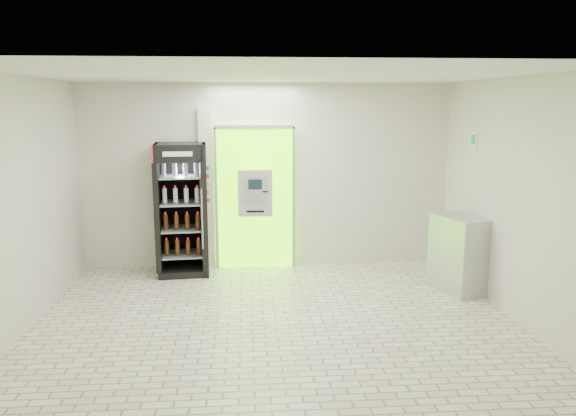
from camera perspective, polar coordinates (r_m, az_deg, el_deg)
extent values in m
plane|color=beige|center=(7.14, -1.26, -11.41)|extent=(6.00, 6.00, 0.00)
plane|color=beige|center=(9.19, -2.15, 3.26)|extent=(6.00, 0.00, 6.00)
plane|color=beige|center=(4.29, 0.48, -5.35)|extent=(6.00, 0.00, 6.00)
plane|color=beige|center=(7.22, -25.84, 0.15)|extent=(0.00, 5.00, 5.00)
plane|color=beige|center=(7.50, 22.23, 0.79)|extent=(0.00, 5.00, 5.00)
plane|color=white|center=(6.62, -1.37, 13.41)|extent=(6.00, 6.00, 0.00)
cube|color=#5EE500|center=(9.17, -3.36, 1.02)|extent=(1.20, 0.12, 2.30)
cube|color=gray|center=(8.97, -3.44, 8.20)|extent=(1.28, 0.04, 0.06)
cube|color=gray|center=(9.11, -7.32, 0.89)|extent=(0.04, 0.04, 2.30)
cube|color=gray|center=(9.13, 0.60, 1.00)|extent=(0.04, 0.04, 2.30)
cube|color=black|center=(9.25, -2.69, -3.00)|extent=(0.62, 0.01, 0.67)
cube|color=black|center=(9.01, -5.59, 6.14)|extent=(0.22, 0.01, 0.18)
cube|color=#ACAFB4|center=(9.04, -3.36, 1.53)|extent=(0.55, 0.12, 0.75)
cube|color=black|center=(8.95, -3.36, 2.41)|extent=(0.22, 0.01, 0.16)
cube|color=gray|center=(9.00, -3.34, 0.65)|extent=(0.16, 0.01, 0.12)
cube|color=black|center=(8.98, -2.33, 1.67)|extent=(0.09, 0.01, 0.02)
cube|color=black|center=(9.03, -3.33, -0.35)|extent=(0.28, 0.01, 0.03)
cube|color=silver|center=(9.18, -8.25, 1.89)|extent=(0.22, 0.10, 2.60)
cube|color=#193FB2|center=(9.08, -8.33, 4.02)|extent=(0.09, 0.01, 0.06)
cube|color=red|center=(9.10, -8.31, 3.21)|extent=(0.09, 0.01, 0.06)
cube|color=yellow|center=(9.11, -8.29, 2.40)|extent=(0.09, 0.01, 0.06)
cube|color=orange|center=(9.13, -8.27, 1.59)|extent=(0.09, 0.01, 0.06)
cube|color=red|center=(9.16, -8.24, 0.79)|extent=(0.09, 0.01, 0.06)
cube|color=black|center=(8.95, -10.70, -0.13)|extent=(0.83, 0.77, 2.07)
cube|color=black|center=(9.27, -10.49, 0.25)|extent=(0.78, 0.12, 2.07)
cube|color=red|center=(8.49, -11.17, 5.41)|extent=(0.76, 0.07, 0.25)
cube|color=white|center=(8.48, -11.17, 5.40)|extent=(0.43, 0.04, 0.07)
cube|color=black|center=(9.19, -10.49, -6.16)|extent=(0.83, 0.77, 0.10)
cylinder|color=gray|center=(8.57, -8.72, -1.11)|extent=(0.03, 0.03, 0.93)
cube|color=gray|center=(9.12, -10.54, -4.61)|extent=(0.70, 0.65, 0.02)
cube|color=gray|center=(9.02, -10.63, -2.07)|extent=(0.70, 0.65, 0.02)
cube|color=gray|center=(8.94, -10.72, 0.52)|extent=(0.70, 0.65, 0.02)
cube|color=gray|center=(8.87, -10.82, 3.15)|extent=(0.70, 0.65, 0.02)
cube|color=#ACAFB4|center=(8.45, 17.11, -4.45)|extent=(0.76, 0.95, 1.09)
cube|color=gray|center=(8.34, 15.37, -4.17)|extent=(0.24, 0.77, 0.01)
cube|color=white|center=(8.69, 18.35, 6.42)|extent=(0.02, 0.22, 0.26)
cube|color=#0C8645|center=(8.68, 18.29, 6.62)|extent=(0.00, 0.14, 0.14)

